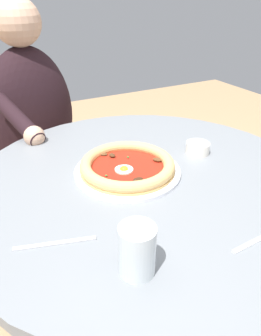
{
  "coord_description": "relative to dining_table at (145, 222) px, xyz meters",
  "views": [
    {
      "loc": [
        -0.62,
        0.38,
        1.2
      ],
      "look_at": [
        0.02,
        0.04,
        0.79
      ],
      "focal_mm": 33.67,
      "sensor_mm": 36.0,
      "label": 1
    }
  ],
  "objects": [
    {
      "name": "fork_utensil",
      "position": [
        -0.13,
        0.29,
        0.15
      ],
      "size": [
        0.06,
        0.16,
        0.0
      ],
      "color": "#BCBCC1",
      "rests_on": "dining_table"
    },
    {
      "name": "diner_person",
      "position": [
        0.7,
        0.15,
        -0.08
      ],
      "size": [
        0.54,
        0.41,
        1.18
      ],
      "color": "#282833",
      "rests_on": "ground"
    },
    {
      "name": "ramekin_capers",
      "position": [
        0.05,
        -0.21,
        0.17
      ],
      "size": [
        0.07,
        0.07,
        0.04
      ],
      "color": "white",
      "rests_on": "dining_table"
    },
    {
      "name": "pizza_on_plate",
      "position": [
        0.05,
        0.03,
        0.17
      ],
      "size": [
        0.29,
        0.29,
        0.04
      ],
      "color": "white",
      "rests_on": "dining_table"
    },
    {
      "name": "cafe_chair_diner",
      "position": [
        0.84,
        0.18,
        -0.09
      ],
      "size": [
        0.5,
        0.5,
        0.83
      ],
      "color": "#957050",
      "rests_on": "ground"
    },
    {
      "name": "water_glass",
      "position": [
        -0.27,
        0.18,
        0.19
      ],
      "size": [
        0.07,
        0.07,
        0.1
      ],
      "color": "silver",
      "rests_on": "dining_table"
    },
    {
      "name": "dining_table",
      "position": [
        0.0,
        0.0,
        0.0
      ],
      "size": [
        0.97,
        0.97,
        0.76
      ],
      "color": "gray",
      "rests_on": "ground"
    }
  ]
}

